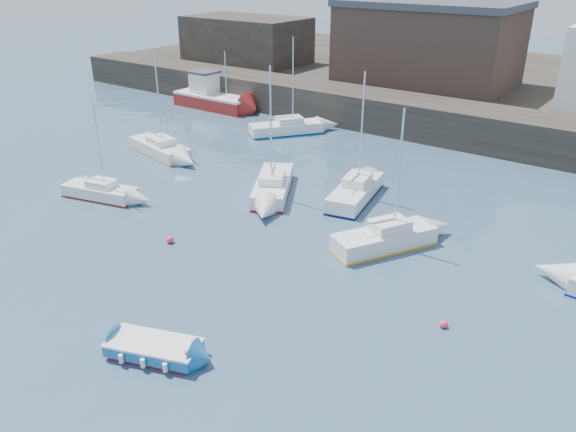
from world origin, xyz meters
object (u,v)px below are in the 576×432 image
Objects in this scene: blue_dinghy at (154,348)px; buoy_mid at (443,327)px; sailboat_h at (286,128)px; sailboat_c at (385,238)px; sailboat_b at (273,185)px; sailboat_f at (356,191)px; buoy_near at (170,243)px; fishing_boat at (213,96)px; buoy_far at (270,176)px; sailboat_e at (160,148)px; sailboat_a at (100,191)px.

blue_dinghy is 11.87m from buoy_mid.
buoy_mid is (22.05, -18.85, -0.53)m from sailboat_h.
sailboat_h is (-16.77, 13.99, -0.04)m from sailboat_c.
sailboat_h is at bearing 116.67° from blue_dinghy.
sailboat_b is 1.02× the size of sailboat_h.
sailboat_f is 12.27m from buoy_near.
sailboat_b is at bearing -37.52° from fishing_boat.
sailboat_f is 0.98× the size of sailboat_h.
buoy_near is (18.78, -23.47, -1.11)m from fishing_boat.
sailboat_h is (-7.32, 11.44, -0.01)m from sailboat_b.
sailboat_f is 7.01m from buoy_far.
sailboat_c is (9.45, -2.55, 0.03)m from sailboat_b.
sailboat_c is 17.98× the size of buoy_near.
fishing_boat is at bearing 117.39° from sailboat_e.
sailboat_c is (3.06, 13.29, 0.19)m from blue_dinghy.
sailboat_f is at bearing 94.69° from blue_dinghy.
sailboat_b is 5.40m from sailboat_f.
sailboat_b is at bearing 40.45° from sailboat_a.
sailboat_b is (8.44, 7.19, 0.09)m from sailboat_a.
sailboat_e reaches higher than buoy_mid.
buoy_near is (-0.20, -8.89, -0.54)m from sailboat_b.
sailboat_b is 1.03× the size of sailboat_e.
sailboat_a reaches higher than buoy_mid.
fishing_boat reaches higher than blue_dinghy.
fishing_boat is at bearing 129.83° from blue_dinghy.
sailboat_e is 19.35× the size of buoy_near.
sailboat_a reaches higher than blue_dinghy.
sailboat_b is at bearing 111.96° from blue_dinghy.
buoy_near is (-6.59, 6.96, -0.39)m from blue_dinghy.
buoy_mid is (8.34, 8.43, -0.39)m from blue_dinghy.
sailboat_e is at bearing -114.11° from sailboat_h.
sailboat_h is at bearing 122.61° from sailboat_b.
sailboat_e is 28.01m from buoy_mid.
sailboat_a is 0.86× the size of sailboat_c.
buoy_near is at bearing -114.61° from sailboat_f.
sailboat_h reaches higher than sailboat_e.
sailboat_h reaches higher than blue_dinghy.
sailboat_a is (10.55, -21.78, -0.66)m from fishing_boat.
buoy_far is at bearing 156.91° from sailboat_c.
blue_dinghy is 17.17m from sailboat_a.
blue_dinghy reaches higher than buoy_mid.
sailboat_a is at bearing 179.45° from buoy_mid.
blue_dinghy is at bearing -46.56° from buoy_near.
sailboat_e reaches higher than sailboat_c.
sailboat_a is 0.80× the size of sailboat_e.
buoy_far is (16.90, -12.22, -1.11)m from fishing_boat.
sailboat_e is 15.40m from buoy_near.
sailboat_a is 11.09m from sailboat_b.
buoy_mid is at bearing -26.72° from sailboat_b.
sailboat_c reaches higher than fishing_boat.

